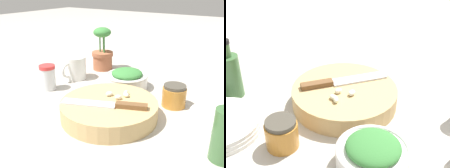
{
  "view_description": "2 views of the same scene",
  "coord_description": "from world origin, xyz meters",
  "views": [
    {
      "loc": [
        0.36,
        -0.58,
        0.35
      ],
      "look_at": [
        -0.02,
        0.0,
        0.07
      ],
      "focal_mm": 40.0,
      "sensor_mm": 36.0,
      "label": 1
    },
    {
      "loc": [
        -0.02,
        0.61,
        0.48
      ],
      "look_at": [
        0.02,
        -0.03,
        0.08
      ],
      "focal_mm": 50.0,
      "sensor_mm": 36.0,
      "label": 2
    }
  ],
  "objects": [
    {
      "name": "ground_plane",
      "position": [
        0.0,
        0.0,
        0.0
      ],
      "size": [
        5.0,
        5.0,
        0.0
      ],
      "primitive_type": "plane",
      "color": "#B2ADA3"
    },
    {
      "name": "garlic_cloves",
      "position": [
        0.02,
        -0.02,
        0.06
      ],
      "size": [
        0.07,
        0.06,
        0.01
      ],
      "color": "silver",
      "rests_on": "cutting_board"
    },
    {
      "name": "honey_jar",
      "position": [
        0.14,
        0.1,
        0.03
      ],
      "size": [
        0.07,
        0.07,
        0.07
      ],
      "color": "#BC7A2D",
      "rests_on": "ground_plane"
    },
    {
      "name": "oil_bottle",
      "position": [
        0.31,
        -0.08,
        0.07
      ],
      "size": [
        0.05,
        0.05,
        0.16
      ],
      "color": "#3D6638",
      "rests_on": "ground_plane"
    },
    {
      "name": "herb_bowl",
      "position": [
        -0.06,
        0.15,
        0.03
      ],
      "size": [
        0.15,
        0.15,
        0.07
      ],
      "color": "silver",
      "rests_on": "ground_plane"
    },
    {
      "name": "chef_knife",
      "position": [
        0.03,
        -0.09,
        0.05
      ],
      "size": [
        0.23,
        0.11,
        0.01
      ],
      "rotation": [
        0.0,
        0.0,
        1.95
      ],
      "color": "brown",
      "rests_on": "cutting_board"
    },
    {
      "name": "cutting_board",
      "position": [
        0.01,
        -0.06,
        0.02
      ],
      "size": [
        0.27,
        0.27,
        0.05
      ],
      "color": "tan",
      "rests_on": "ground_plane"
    }
  ]
}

